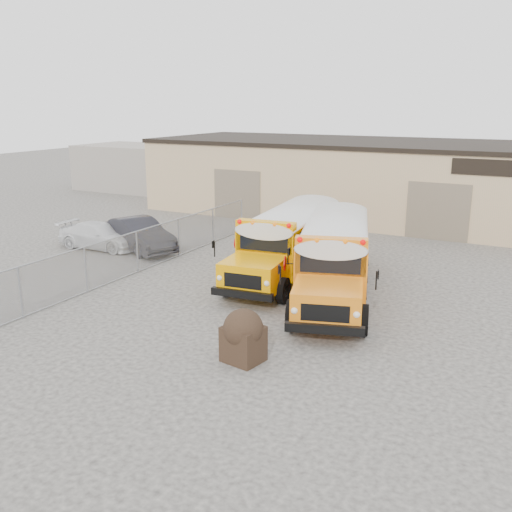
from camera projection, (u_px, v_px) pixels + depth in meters
The scene contains 9 objects.
ground at pixel (222, 320), 18.99m from camera, with size 120.00×120.00×0.00m, color #353230.
warehouse at pixel (389, 179), 35.41m from camera, with size 30.20×10.20×4.67m.
chainlink_fence at pixel (137, 252), 24.03m from camera, with size 0.07×18.07×1.81m.
distant_building_left at pixel (133, 167), 47.23m from camera, with size 8.00×6.00×3.60m, color gray.
school_bus_left at pixel (323, 211), 29.14m from camera, with size 3.36×9.63×2.76m.
school_bus_right at pixel (341, 220), 26.89m from camera, with size 5.14×9.92×2.83m.
tarp_bundle at pixel (243, 335), 15.78m from camera, with size 1.17×1.12×1.53m.
car_white at pixel (100, 236), 28.10m from camera, with size 1.77×4.35×1.26m, color silver.
car_dark at pixel (139, 235), 27.68m from camera, with size 1.66×4.76×1.57m, color black.
Camera 1 is at (9.32, -15.17, 7.02)m, focal length 40.00 mm.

